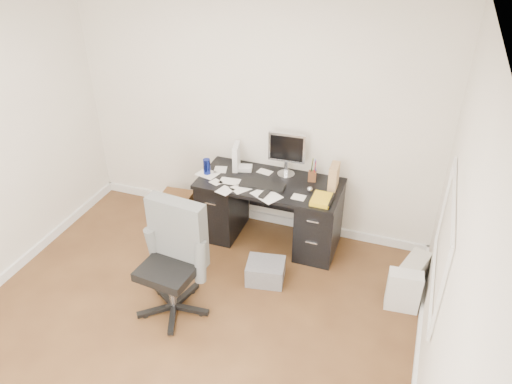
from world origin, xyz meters
TOP-DOWN VIEW (x-y plane):
  - ground at (0.00, 0.00)m, footprint 4.00×4.00m
  - room_shell at (0.03, 0.03)m, footprint 4.02×4.02m
  - desk at (0.30, 1.65)m, footprint 1.50×0.70m
  - loose_papers at (0.10, 1.60)m, footprint 1.10×0.60m
  - lcd_monitor at (0.42, 1.85)m, footprint 0.40×0.24m
  - keyboard at (0.25, 1.54)m, footprint 0.47×0.19m
  - computer_mouse at (0.74, 1.60)m, footprint 0.07×0.07m
  - travel_mug at (-0.39, 1.59)m, footprint 0.09×0.09m
  - white_binder at (-0.14, 1.82)m, footprint 0.16×0.26m
  - magazine_file at (0.94, 1.76)m, footprint 0.12×0.22m
  - pen_cup at (0.71, 1.83)m, footprint 0.12×0.12m
  - yellow_book at (0.90, 1.47)m, footprint 0.20×0.25m
  - paper_remote at (0.35, 1.39)m, footprint 0.36×0.34m
  - office_chair at (-0.20, 0.33)m, footprint 0.68×0.68m
  - pc_tower at (1.86, 1.30)m, footprint 0.29×0.44m
  - shopping_bag at (1.80, 1.07)m, footprint 0.32×0.24m
  - wicker_basket at (-0.83, 1.63)m, footprint 0.38×0.38m
  - desk_printer at (0.48, 1.00)m, footprint 0.42×0.36m

SIDE VIEW (x-z plane):
  - ground at x=0.00m, z-range 0.00..0.00m
  - desk_printer at x=0.48m, z-range 0.00..0.22m
  - wicker_basket at x=-0.83m, z-range 0.00..0.35m
  - pc_tower at x=1.86m, z-range 0.00..0.40m
  - shopping_bag at x=1.80m, z-range 0.00..0.41m
  - desk at x=0.30m, z-range 0.02..0.77m
  - office_chair at x=-0.20m, z-range 0.00..1.10m
  - loose_papers at x=0.10m, z-range 0.75..0.75m
  - paper_remote at x=0.35m, z-range 0.75..0.77m
  - keyboard at x=0.25m, z-range 0.75..0.78m
  - yellow_book at x=0.90m, z-range 0.75..0.79m
  - computer_mouse at x=0.74m, z-range 0.75..0.81m
  - travel_mug at x=-0.39m, z-range 0.75..0.92m
  - pen_cup at x=0.71m, z-range 0.75..1.00m
  - magazine_file at x=0.94m, z-range 0.75..1.00m
  - white_binder at x=-0.14m, z-range 0.75..1.02m
  - lcd_monitor at x=0.42m, z-range 0.75..1.24m
  - room_shell at x=0.03m, z-range 0.30..3.01m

